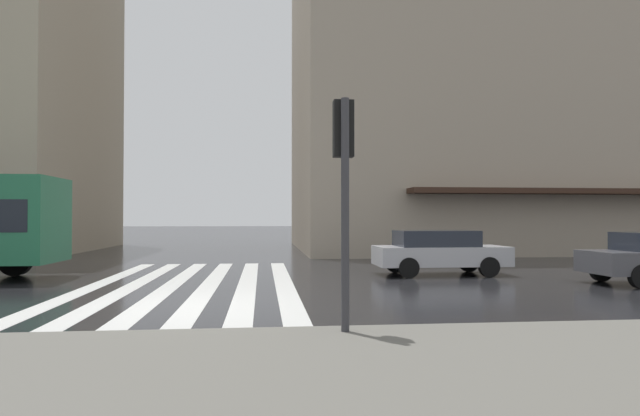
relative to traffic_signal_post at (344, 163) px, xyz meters
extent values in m
plane|color=black|center=(3.31, 2.68, -2.61)|extent=(220.00, 220.00, 0.00)
cube|color=silver|center=(7.31, 0.61, -2.61)|extent=(13.00, 0.50, 0.01)
cube|color=silver|center=(7.31, 1.61, -2.61)|extent=(13.00, 0.50, 0.01)
cube|color=silver|center=(7.31, 2.61, -2.61)|extent=(13.00, 0.50, 0.01)
cube|color=silver|center=(7.31, 3.61, -2.61)|extent=(13.00, 0.50, 0.01)
cube|color=silver|center=(7.31, 4.61, -2.61)|extent=(13.00, 0.50, 0.01)
cube|color=silver|center=(7.31, 5.61, -2.61)|extent=(13.00, 0.50, 0.01)
cube|color=tan|center=(23.52, -15.20, 6.47)|extent=(15.42, 28.62, 18.17)
cube|color=#382319|center=(15.21, -15.20, 0.39)|extent=(1.20, 20.04, 0.24)
cylinder|color=#333338|center=(-0.12, 0.00, -0.76)|extent=(0.12, 0.12, 3.42)
cube|color=black|center=(0.06, 0.00, 0.53)|extent=(0.22, 0.30, 0.85)
sphere|color=red|center=(0.18, 0.00, 0.81)|extent=(0.17, 0.17, 0.17)
sphere|color=orange|center=(0.18, 0.00, 0.53)|extent=(0.17, 0.17, 0.17)
sphere|color=green|center=(0.18, 0.00, 0.25)|extent=(0.17, 0.17, 0.17)
cylinder|color=black|center=(6.64, -8.39, -2.30)|extent=(0.20, 0.62, 0.62)
cube|color=#B7B7BC|center=(8.81, -4.40, -2.00)|extent=(1.75, 4.10, 0.60)
cube|color=#232833|center=(8.81, -4.25, -1.45)|extent=(1.54, 2.46, 0.50)
cylinder|color=black|center=(9.64, -5.65, -2.30)|extent=(0.20, 0.62, 0.62)
cylinder|color=black|center=(7.99, -5.65, -2.30)|extent=(0.20, 0.62, 0.62)
cylinder|color=black|center=(9.64, -3.15, -2.30)|extent=(0.20, 0.62, 0.62)
cylinder|color=black|center=(7.99, -3.15, -2.30)|extent=(0.20, 0.62, 0.62)
cylinder|color=black|center=(9.96, 8.86, -2.11)|extent=(0.30, 1.00, 1.00)
camera|label=1|loc=(-8.05, 1.21, -0.81)|focal=30.79mm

